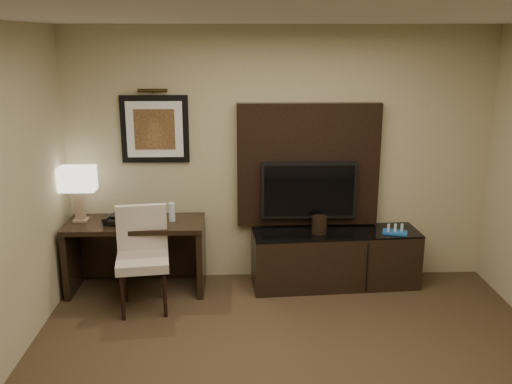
{
  "coord_description": "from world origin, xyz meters",
  "views": [
    {
      "loc": [
        -0.42,
        -3.42,
        2.58
      ],
      "look_at": [
        -0.27,
        1.8,
        1.15
      ],
      "focal_mm": 40.0,
      "sensor_mm": 36.0,
      "label": 1
    }
  ],
  "objects_px": {
    "credenza": "(335,259)",
    "minibar_tray": "(395,229)",
    "water_bottle": "(172,212)",
    "ice_bucket": "(319,225)",
    "desk_chair": "(143,260)",
    "desk": "(137,256)",
    "table_lamp": "(79,195)",
    "tv": "(309,190)",
    "desk_phone": "(115,219)"
  },
  "relations": [
    {
      "from": "table_lamp",
      "to": "minibar_tray",
      "type": "xyz_separation_m",
      "value": [
        3.25,
        -0.06,
        -0.38
      ]
    },
    {
      "from": "desk_phone",
      "to": "water_bottle",
      "type": "height_order",
      "value": "water_bottle"
    },
    {
      "from": "tv",
      "to": "minibar_tray",
      "type": "distance_m",
      "value": 0.98
    },
    {
      "from": "tv",
      "to": "ice_bucket",
      "type": "xyz_separation_m",
      "value": [
        0.1,
        -0.17,
        -0.33
      ]
    },
    {
      "from": "tv",
      "to": "table_lamp",
      "type": "height_order",
      "value": "tv"
    },
    {
      "from": "minibar_tray",
      "to": "desk_phone",
      "type": "bearing_deg",
      "value": -179.07
    },
    {
      "from": "credenza",
      "to": "tv",
      "type": "height_order",
      "value": "tv"
    },
    {
      "from": "desk",
      "to": "credenza",
      "type": "distance_m",
      "value": 2.09
    },
    {
      "from": "desk",
      "to": "table_lamp",
      "type": "xyz_separation_m",
      "value": [
        -0.56,
        0.05,
        0.65
      ]
    },
    {
      "from": "desk",
      "to": "table_lamp",
      "type": "bearing_deg",
      "value": 173.86
    },
    {
      "from": "desk",
      "to": "minibar_tray",
      "type": "xyz_separation_m",
      "value": [
        2.69,
        -0.01,
        0.27
      ]
    },
    {
      "from": "desk",
      "to": "table_lamp",
      "type": "relative_size",
      "value": 2.52
    },
    {
      "from": "desk_phone",
      "to": "desk_chair",
      "type": "bearing_deg",
      "value": -37.11
    },
    {
      "from": "desk",
      "to": "desk_phone",
      "type": "distance_m",
      "value": 0.46
    },
    {
      "from": "tv",
      "to": "water_bottle",
      "type": "bearing_deg",
      "value": -172.85
    },
    {
      "from": "water_bottle",
      "to": "minibar_tray",
      "type": "bearing_deg",
      "value": -0.51
    },
    {
      "from": "water_bottle",
      "to": "tv",
      "type": "bearing_deg",
      "value": 7.15
    },
    {
      "from": "water_bottle",
      "to": "table_lamp",
      "type": "bearing_deg",
      "value": 177.42
    },
    {
      "from": "minibar_tray",
      "to": "credenza",
      "type": "bearing_deg",
      "value": 174.48
    },
    {
      "from": "credenza",
      "to": "desk_phone",
      "type": "bearing_deg",
      "value": 178.4
    },
    {
      "from": "table_lamp",
      "to": "ice_bucket",
      "type": "bearing_deg",
      "value": -0.72
    },
    {
      "from": "ice_bucket",
      "to": "credenza",
      "type": "bearing_deg",
      "value": 8.24
    },
    {
      "from": "desk",
      "to": "water_bottle",
      "type": "distance_m",
      "value": 0.61
    },
    {
      "from": "tv",
      "to": "ice_bucket",
      "type": "relative_size",
      "value": 5.54
    },
    {
      "from": "table_lamp",
      "to": "credenza",
      "type": "bearing_deg",
      "value": -0.09
    },
    {
      "from": "desk_phone",
      "to": "ice_bucket",
      "type": "bearing_deg",
      "value": 15.82
    },
    {
      "from": "desk_chair",
      "to": "ice_bucket",
      "type": "xyz_separation_m",
      "value": [
        1.76,
        0.48,
        0.18
      ]
    },
    {
      "from": "credenza",
      "to": "minibar_tray",
      "type": "height_order",
      "value": "minibar_tray"
    },
    {
      "from": "tv",
      "to": "table_lamp",
      "type": "xyz_separation_m",
      "value": [
        -2.36,
        -0.14,
        0.01
      ]
    },
    {
      "from": "desk_chair",
      "to": "table_lamp",
      "type": "height_order",
      "value": "table_lamp"
    },
    {
      "from": "water_bottle",
      "to": "desk_phone",
      "type": "bearing_deg",
      "value": -173.28
    },
    {
      "from": "desk",
      "to": "credenza",
      "type": "relative_size",
      "value": 0.8
    },
    {
      "from": "credenza",
      "to": "minibar_tray",
      "type": "distance_m",
      "value": 0.7
    },
    {
      "from": "credenza",
      "to": "desk_chair",
      "type": "distance_m",
      "value": 2.02
    },
    {
      "from": "table_lamp",
      "to": "desk_phone",
      "type": "distance_m",
      "value": 0.45
    },
    {
      "from": "tv",
      "to": "water_bottle",
      "type": "xyz_separation_m",
      "value": [
        -1.42,
        -0.18,
        -0.18
      ]
    },
    {
      "from": "credenza",
      "to": "desk_phone",
      "type": "distance_m",
      "value": 2.33
    },
    {
      "from": "desk_chair",
      "to": "water_bottle",
      "type": "relative_size",
      "value": 5.34
    },
    {
      "from": "table_lamp",
      "to": "tv",
      "type": "bearing_deg",
      "value": 3.29
    },
    {
      "from": "desk_phone",
      "to": "minibar_tray",
      "type": "distance_m",
      "value": 2.88
    },
    {
      "from": "tv",
      "to": "minibar_tray",
      "type": "xyz_separation_m",
      "value": [
        0.89,
        -0.2,
        -0.37
      ]
    },
    {
      "from": "ice_bucket",
      "to": "table_lamp",
      "type": "bearing_deg",
      "value": 179.28
    },
    {
      "from": "ice_bucket",
      "to": "desk_chair",
      "type": "bearing_deg",
      "value": -164.66
    },
    {
      "from": "ice_bucket",
      "to": "desk",
      "type": "bearing_deg",
      "value": -179.29
    },
    {
      "from": "desk_chair",
      "to": "desk",
      "type": "bearing_deg",
      "value": 99.15
    },
    {
      "from": "tv",
      "to": "minibar_tray",
      "type": "relative_size",
      "value": 4.04
    },
    {
      "from": "desk",
      "to": "tv",
      "type": "bearing_deg",
      "value": 5.45
    },
    {
      "from": "ice_bucket",
      "to": "desk_phone",
      "type": "bearing_deg",
      "value": -177.85
    },
    {
      "from": "tv",
      "to": "minibar_tray",
      "type": "height_order",
      "value": "tv"
    },
    {
      "from": "desk",
      "to": "water_bottle",
      "type": "xyz_separation_m",
      "value": [
        0.38,
        0.01,
        0.47
      ]
    }
  ]
}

